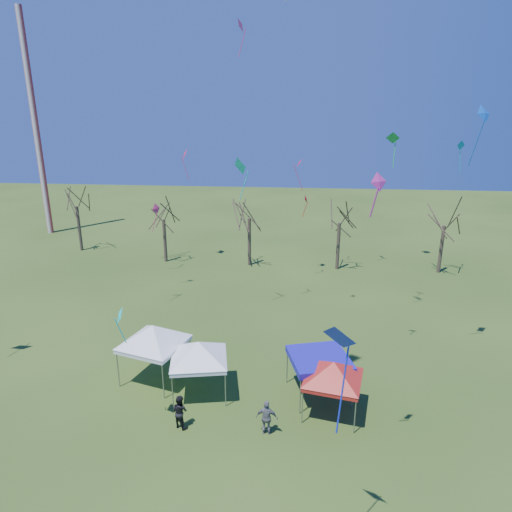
{
  "coord_description": "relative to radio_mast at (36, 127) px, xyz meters",
  "views": [
    {
      "loc": [
        2.41,
        -17.33,
        14.57
      ],
      "look_at": [
        0.39,
        3.0,
        7.91
      ],
      "focal_mm": 32.0,
      "sensor_mm": 36.0,
      "label": 1
    }
  ],
  "objects": [
    {
      "name": "ground",
      "position": [
        28.0,
        -34.0,
        -12.5
      ],
      "size": [
        140.0,
        140.0,
        0.0
      ],
      "primitive_type": "plane",
      "color": "#2C4717",
      "rests_on": "ground"
    },
    {
      "name": "radio_mast",
      "position": [
        0.0,
        0.0,
        0.0
      ],
      "size": [
        0.7,
        0.7,
        25.0
      ],
      "primitive_type": "cylinder",
      "color": "silver",
      "rests_on": "ground"
    },
    {
      "name": "tree_0",
      "position": [
        7.15,
        -6.62,
        -6.01
      ],
      "size": [
        3.83,
        3.83,
        8.44
      ],
      "color": "#3D2D21",
      "rests_on": "ground"
    },
    {
      "name": "tree_1",
      "position": [
        17.23,
        -9.35,
        -6.71
      ],
      "size": [
        3.42,
        3.42,
        7.54
      ],
      "color": "#3D2D21",
      "rests_on": "ground"
    },
    {
      "name": "tree_2",
      "position": [
        25.63,
        -9.62,
        -6.21
      ],
      "size": [
        3.71,
        3.71,
        8.18
      ],
      "color": "#3D2D21",
      "rests_on": "ground"
    },
    {
      "name": "tree_3",
      "position": [
        34.03,
        -9.96,
        -6.42
      ],
      "size": [
        3.59,
        3.59,
        7.91
      ],
      "color": "#3D2D21",
      "rests_on": "ground"
    },
    {
      "name": "tree_4",
      "position": [
        43.36,
        -10.0,
        -6.44
      ],
      "size": [
        3.58,
        3.58,
        7.89
      ],
      "color": "#3D2D21",
      "rests_on": "ground"
    },
    {
      "name": "tent_white_west",
      "position": [
        22.61,
        -29.62,
        -9.41
      ],
      "size": [
        4.16,
        4.16,
        3.82
      ],
      "rotation": [
        0.0,
        0.0,
        -0.29
      ],
      "color": "gray",
      "rests_on": "ground"
    },
    {
      "name": "tent_white_mid",
      "position": [
        25.35,
        -30.7,
        -9.65
      ],
      "size": [
        3.93,
        3.93,
        3.53
      ],
      "rotation": [
        0.0,
        0.0,
        0.2
      ],
      "color": "gray",
      "rests_on": "ground"
    },
    {
      "name": "tent_red",
      "position": [
        32.25,
        -31.71,
        -9.82
      ],
      "size": [
        3.69,
        3.69,
        3.32
      ],
      "rotation": [
        0.0,
        0.0,
        -0.2
      ],
      "color": "gray",
      "rests_on": "ground"
    },
    {
      "name": "tent_blue",
      "position": [
        31.63,
        -30.27,
        -10.38
      ],
      "size": [
        3.62,
        3.62,
        2.31
      ],
      "rotation": [
        0.0,
        0.0,
        0.27
      ],
      "color": "gray",
      "rests_on": "ground"
    },
    {
      "name": "person_dark",
      "position": [
        25.0,
        -33.49,
        -11.65
      ],
      "size": [
        1.02,
        0.93,
        1.69
      ],
      "primitive_type": "imported",
      "rotation": [
        0.0,
        0.0,
        2.69
      ],
      "color": "black",
      "rests_on": "ground"
    },
    {
      "name": "person_grey",
      "position": [
        29.15,
        -33.57,
        -11.63
      ],
      "size": [
        1.05,
        0.5,
        1.74
      ],
      "primitive_type": "imported",
      "rotation": [
        0.0,
        0.0,
        3.06
      ],
      "color": "slate",
      "rests_on": "ground"
    },
    {
      "name": "kite_24",
      "position": [
        26.54,
        -21.38,
        6.74
      ],
      "size": [
        0.68,
        0.94,
        2.24
      ],
      "rotation": [
        0.0,
        0.0,
        1.94
      ],
      "color": "#D42F8B",
      "rests_on": "ground"
    },
    {
      "name": "kite_1",
      "position": [
        22.7,
        -33.99,
        -6.54
      ],
      "size": [
        0.69,
        0.9,
        1.88
      ],
      "rotation": [
        0.0,
        0.0,
        5.16
      ],
      "color": "#0DCBBC",
      "rests_on": "ground"
    },
    {
      "name": "kite_2",
      "position": [
        19.52,
        -8.92,
        -2.05
      ],
      "size": [
        0.87,
        1.32,
        3.01
      ],
      "rotation": [
        0.0,
        0.0,
        4.97
      ],
      "color": "#EA1647",
      "rests_on": "ground"
    },
    {
      "name": "kite_12",
      "position": [
        43.51,
        -11.03,
        -0.97
      ],
      "size": [
        0.84,
        0.57,
        2.68
      ],
      "rotation": [
        0.0,
        0.0,
        3.64
      ],
      "color": "#0B90AC",
      "rests_on": "ground"
    },
    {
      "name": "kite_19",
      "position": [
        30.86,
        -12.78,
        -5.37
      ],
      "size": [
        0.51,
        0.74,
        1.89
      ],
      "rotation": [
        0.0,
        0.0,
        1.33
      ],
      "color": "red",
      "rests_on": "ground"
    },
    {
      "name": "kite_11",
      "position": [
        26.26,
        -20.02,
        -1.73
      ],
      "size": [
        1.32,
        1.36,
        2.89
      ],
      "rotation": [
        0.0,
        0.0,
        2.32
      ],
      "color": "#0CC1A4",
      "rests_on": "ground"
    },
    {
      "name": "kite_25",
      "position": [
        33.06,
        -35.38,
        -0.38
      ],
      "size": [
        0.74,
        0.62,
        1.59
      ],
      "rotation": [
        0.0,
        0.0,
        0.59
      ],
      "color": "#D42F9A",
      "rests_on": "ground"
    },
    {
      "name": "kite_22",
      "position": [
        30.18,
        -12.01,
        -2.46
      ],
      "size": [
        0.89,
        0.92,
        2.81
      ],
      "rotation": [
        0.0,
        0.0,
        4.82
      ],
      "color": "red",
      "rests_on": "ground"
    },
    {
      "name": "kite_17",
      "position": [
        39.59,
        -25.93,
        1.73
      ],
      "size": [
        1.14,
        1.04,
        3.13
      ],
      "rotation": [
        0.0,
        0.0,
        0.63
      ],
      "color": "blue",
      "rests_on": "ground"
    },
    {
      "name": "kite_13",
      "position": [
        17.61,
        -12.44,
        -6.54
      ],
      "size": [
        0.8,
        1.03,
        2.6
      ],
      "rotation": [
        0.0,
        0.0,
        1.18
      ],
      "color": "#D93064",
      "rests_on": "ground"
    },
    {
      "name": "kite_18",
      "position": [
        35.12,
        -26.19,
        0.53
      ],
      "size": [
        0.8,
        0.58,
        1.85
      ],
      "rotation": [
        0.0,
        0.0,
        2.91
      ],
      "color": "#16923C",
      "rests_on": "ground"
    },
    {
      "name": "kite_5",
      "position": [
        31.67,
        -39.24,
        -4.34
      ],
      "size": [
        1.33,
        1.22,
        3.67
      ],
      "rotation": [
        0.0,
        0.0,
        2.54
      ],
      "color": "#1226C3",
      "rests_on": "ground"
    }
  ]
}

